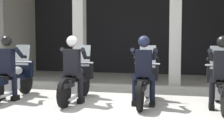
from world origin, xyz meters
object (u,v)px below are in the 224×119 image
object	(u,v)px
motorcycle_center_right	(145,82)
police_officer_center_right	(144,65)
police_officer_far_left	(7,62)
motorcycle_center_left	(77,80)
motorcycle_far_left	(14,78)
motorcycle_far_right	(220,85)
police_officer_far_right	(222,66)
police_officer_center_left	(73,63)

from	to	relation	value
motorcycle_center_right	police_officer_center_right	distance (m)	0.52
police_officer_far_left	motorcycle_center_left	world-z (taller)	police_officer_far_left
motorcycle_far_left	police_officer_center_right	size ratio (longest dim) A/B	1.29
motorcycle_center_right	motorcycle_far_right	world-z (taller)	same
police_officer_center_right	police_officer_far_right	bearing A→B (deg)	-3.97
police_officer_center_left	motorcycle_center_right	bearing A→B (deg)	11.26
motorcycle_center_left	motorcycle_far_right	xyz separation A→B (m)	(3.34, 0.07, 0.00)
police_officer_far_right	police_officer_center_left	bearing A→B (deg)	-175.61
police_officer_center_left	motorcycle_far_right	size ratio (longest dim) A/B	0.78
motorcycle_center_left	motorcycle_far_left	bearing A→B (deg)	-178.35
police_officer_far_left	police_officer_far_right	size ratio (longest dim) A/B	1.00
police_officer_center_left	motorcycle_center_right	size ratio (longest dim) A/B	0.78
police_officer_far_left	motorcycle_center_left	distance (m)	1.76
police_officer_far_left	police_officer_center_right	world-z (taller)	same
police_officer_center_left	police_officer_far_right	xyz separation A→B (m)	(3.34, 0.07, 0.00)
police_officer_far_left	motorcycle_center_right	xyz separation A→B (m)	(3.34, 0.44, -0.44)
police_officer_far_left	police_officer_far_right	world-z (taller)	same
police_officer_center_left	police_officer_center_right	bearing A→B (deg)	1.73
motorcycle_center_right	police_officer_far_right	xyz separation A→B (m)	(1.67, -0.30, 0.44)
motorcycle_center_left	police_officer_center_right	xyz separation A→B (m)	(1.67, -0.20, 0.44)
police_officer_far_left	motorcycle_far_right	size ratio (longest dim) A/B	0.78
police_officer_center_right	motorcycle_far_left	bearing A→B (deg)	174.32
motorcycle_center_left	police_officer_center_left	distance (m)	0.52
motorcycle_center_right	police_officer_far_right	size ratio (longest dim) A/B	1.29
motorcycle_far_right	motorcycle_center_right	bearing A→B (deg)	-177.21
motorcycle_far_left	motorcycle_center_left	xyz separation A→B (m)	(1.67, 0.08, 0.00)
police_officer_far_left	motorcycle_far_right	distance (m)	5.04
motorcycle_far_left	police_officer_far_left	distance (m)	0.52
motorcycle_far_right	police_officer_far_right	world-z (taller)	police_officer_far_right
motorcycle_center_left	police_officer_center_left	bearing A→B (deg)	-91.27
police_officer_far_right	police_officer_far_left	bearing A→B (deg)	-175.10
motorcycle_center_right	police_officer_far_right	world-z (taller)	police_officer_far_right
motorcycle_center_left	police_officer_far_left	bearing A→B (deg)	-168.81
motorcycle_center_right	police_officer_far_right	distance (m)	1.75
motorcycle_center_left	police_officer_far_right	distance (m)	3.37
motorcycle_center_right	motorcycle_far_right	bearing A→B (deg)	-3.97
police_officer_far_left	police_officer_center_left	world-z (taller)	same
police_officer_far_left	motorcycle_far_right	xyz separation A→B (m)	(5.01, 0.43, -0.44)
motorcycle_far_left	police_officer_center_right	xyz separation A→B (m)	(3.34, -0.13, 0.44)
motorcycle_far_left	motorcycle_center_right	size ratio (longest dim) A/B	1.00
motorcycle_center_right	police_officer_center_right	size ratio (longest dim) A/B	1.29
police_officer_far_left	motorcycle_center_right	world-z (taller)	police_officer_far_left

